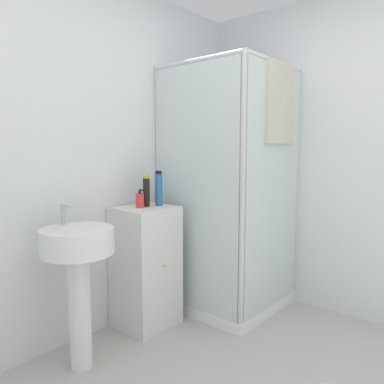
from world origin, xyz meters
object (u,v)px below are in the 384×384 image
soap_dispenser (140,200)px  shampoo_bottle_blue (159,189)px  sink (78,263)px  shampoo_bottle_tall_black (146,191)px

soap_dispenser → shampoo_bottle_blue: 0.18m
sink → soap_dispenser: soap_dispenser is taller
sink → shampoo_bottle_blue: 0.84m
soap_dispenser → sink: bearing=-169.1°
soap_dispenser → shampoo_bottle_blue: size_ratio=0.51×
soap_dispenser → shampoo_bottle_tall_black: 0.09m
sink → shampoo_bottle_blue: shampoo_bottle_blue is taller
shampoo_bottle_blue → sink: bearing=-173.7°
sink → soap_dispenser: bearing=10.9°
sink → shampoo_bottle_blue: (0.75, 0.08, 0.37)m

